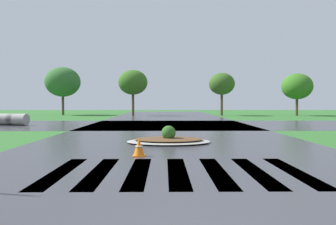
{
  "coord_description": "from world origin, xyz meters",
  "views": [
    {
      "loc": [
        -0.3,
        -3.6,
        1.63
      ],
      "look_at": [
        -0.18,
        8.46,
        1.23
      ],
      "focal_mm": 36.31,
      "sensor_mm": 36.0,
      "label": 1
    }
  ],
  "objects": [
    {
      "name": "asphalt_roadway",
      "position": [
        0.0,
        10.0,
        0.0
      ],
      "size": [
        11.12,
        80.0,
        0.01
      ],
      "primitive_type": "cube",
      "color": "#35353A",
      "rests_on": "ground"
    },
    {
      "name": "asphalt_cross_road",
      "position": [
        0.0,
        19.97,
        0.0
      ],
      "size": [
        90.0,
        10.01,
        0.01
      ],
      "primitive_type": "cube",
      "color": "#35353A",
      "rests_on": "ground"
    },
    {
      "name": "crosswalk_stripes",
      "position": [
        -0.0,
        4.19,
        0.0
      ],
      "size": [
        5.85,
        3.52,
        0.01
      ],
      "color": "white",
      "rests_on": "ground"
    },
    {
      "name": "median_island",
      "position": [
        -0.14,
        9.65,
        0.13
      ],
      "size": [
        3.27,
        2.24,
        0.68
      ],
      "color": "#9E9B93",
      "rests_on": "ground"
    },
    {
      "name": "drainage_pipe_stack",
      "position": [
        -10.71,
        19.6,
        0.4
      ],
      "size": [
        2.36,
        1.27,
        0.79
      ],
      "color": "#9E9B93",
      "rests_on": "ground"
    },
    {
      "name": "traffic_cone",
      "position": [
        -1.06,
        6.43,
        0.26
      ],
      "size": [
        0.36,
        0.36,
        0.55
      ],
      "color": "orange",
      "rests_on": "ground"
    },
    {
      "name": "background_treeline",
      "position": [
        1.69,
        35.98,
        3.69
      ],
      "size": [
        40.34,
        5.88,
        5.69
      ],
      "color": "#4C3823",
      "rests_on": "ground"
    }
  ]
}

